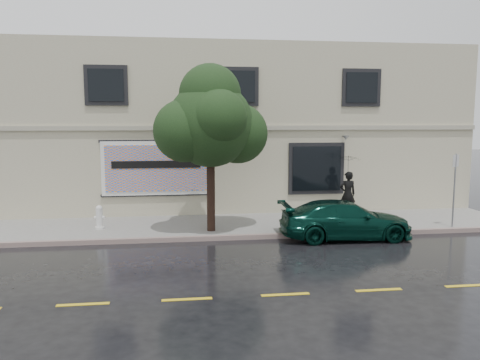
{
  "coord_description": "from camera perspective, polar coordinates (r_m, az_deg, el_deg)",
  "views": [
    {
      "loc": [
        -2.31,
        -13.37,
        3.89
      ],
      "look_at": [
        -0.29,
        2.2,
        1.88
      ],
      "focal_mm": 35.0,
      "sensor_mm": 36.0,
      "label": 1
    }
  ],
  "objects": [
    {
      "name": "building",
      "position": [
        22.49,
        -1.5,
        6.28
      ],
      "size": [
        20.0,
        8.12,
        7.0
      ],
      "color": "#BEBA99",
      "rests_on": "ground"
    },
    {
      "name": "curb",
      "position": [
        15.53,
        1.4,
        -6.95
      ],
      "size": [
        20.0,
        0.18,
        0.16
      ],
      "primitive_type": "cube",
      "color": "slate",
      "rests_on": "ground"
    },
    {
      "name": "car",
      "position": [
        15.88,
        12.73,
        -4.75
      ],
      "size": [
        4.38,
        2.04,
        1.26
      ],
      "primitive_type": "imported",
      "rotation": [
        0.0,
        0.0,
        1.54
      ],
      "color": "black",
      "rests_on": "ground"
    },
    {
      "name": "fire_hydrant",
      "position": [
        16.94,
        -16.76,
        -4.39
      ],
      "size": [
        0.34,
        0.32,
        0.83
      ],
      "rotation": [
        0.0,
        0.0,
        -0.36
      ],
      "color": "silver",
      "rests_on": "sidewalk"
    },
    {
      "name": "ground",
      "position": [
        14.12,
        2.34,
        -8.72
      ],
      "size": [
        90.0,
        90.0,
        0.0
      ],
      "primitive_type": "plane",
      "color": "black",
      "rests_on": "ground"
    },
    {
      "name": "road_marking",
      "position": [
        10.86,
        5.56,
        -13.72
      ],
      "size": [
        19.0,
        0.12,
        0.01
      ],
      "primitive_type": "cube",
      "color": "gold",
      "rests_on": "ground"
    },
    {
      "name": "street_tree",
      "position": [
        15.67,
        -3.63,
        6.74
      ],
      "size": [
        2.86,
        2.86,
        5.05
      ],
      "color": "black",
      "rests_on": "sidewalk"
    },
    {
      "name": "umbrella",
      "position": [
        18.54,
        13.1,
        2.12
      ],
      "size": [
        1.08,
        1.08,
        0.72
      ],
      "primitive_type": "imported",
      "rotation": [
        0.0,
        0.0,
        0.11
      ],
      "color": "black",
      "rests_on": "pedestrian"
    },
    {
      "name": "billboard",
      "position": [
        18.41,
        -10.13,
        1.44
      ],
      "size": [
        4.3,
        0.16,
        2.2
      ],
      "color": "white",
      "rests_on": "ground"
    },
    {
      "name": "sidewalk",
      "position": [
        17.21,
        0.51,
        -5.53
      ],
      "size": [
        20.0,
        3.5,
        0.15
      ],
      "primitive_type": "cube",
      "color": "gray",
      "rests_on": "ground"
    },
    {
      "name": "sign_pole",
      "position": [
        17.96,
        24.69,
        -0.36
      ],
      "size": [
        0.3,
        0.15,
        2.6
      ],
      "rotation": [
        0.0,
        0.0,
        0.43
      ],
      "color": "gray",
      "rests_on": "sidewalk"
    },
    {
      "name": "pedestrian",
      "position": [
        18.69,
        12.99,
        -1.69
      ],
      "size": [
        0.66,
        0.45,
        1.78
      ],
      "primitive_type": "imported",
      "rotation": [
        0.0,
        0.0,
        3.18
      ],
      "color": "black",
      "rests_on": "sidewalk"
    }
  ]
}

